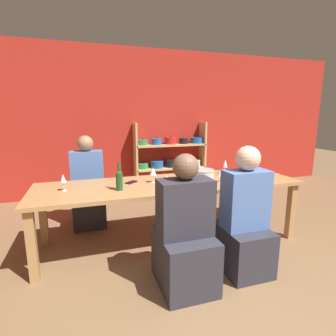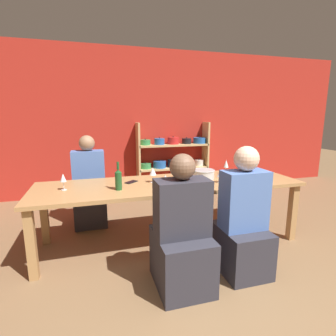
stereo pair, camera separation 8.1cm
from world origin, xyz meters
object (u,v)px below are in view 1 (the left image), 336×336
Objects in this scene: wine_glass_white_b at (225,164)px; person_near_b at (185,240)px; wine_glass_empty_b at (220,173)px; wine_glass_white_a at (63,179)px; wine_bottle_green at (119,179)px; person_far_a at (88,193)px; cell_phone at (131,182)px; dining_table at (171,188)px; wine_glass_empty_c at (187,176)px; shelf_unit at (170,163)px; wine_glass_red_a at (153,172)px; wine_glass_empty_a at (166,180)px; person_near_a at (244,226)px; mixing_bowl at (203,173)px.

person_near_b is at bearing -133.32° from wine_glass_white_b.
wine_glass_empty_b is 0.45m from wine_glass_white_b.
wine_glass_white_a is at bearing 140.52° from person_near_b.
person_far_a is (-0.31, 0.96, -0.40)m from wine_bottle_green.
wine_glass_empty_b is 1.03m from cell_phone.
dining_table is 2.45× the size of person_far_a.
person_near_b is (0.77, -1.64, -0.02)m from person_far_a.
wine_glass_empty_c is (0.10, -0.24, 0.19)m from dining_table.
cell_phone is at bearing -120.17° from shelf_unit.
wine_glass_red_a is 0.96m from wine_glass_white_a.
wine_glass_empty_a is at bearing -18.97° from wine_glass_white_a.
wine_glass_white_a is at bearing 73.62° from person_far_a.
dining_table is 0.87m from wine_glass_white_b.
wine_glass_empty_b is 0.83× the size of wine_glass_empty_c.
cell_phone is 0.13× the size of person_near_a.
person_near_b is (-0.24, -0.58, -0.42)m from wine_glass_empty_c.
wine_glass_empty_b is 0.72m from person_near_a.
person_near_a reaches higher than wine_glass_empty_c.
wine_glass_white_a is 1.98m from wine_glass_white_b.
wine_glass_empty_b is 0.83× the size of wine_glass_white_a.
mixing_bowl is 0.74m from wine_glass_empty_a.
person_near_a is at bearing -93.79° from shelf_unit.
shelf_unit reaches higher than person_near_a.
person_near_b is at bearing -112.74° from wine_glass_empty_c.
wine_glass_red_a is at bearing -16.15° from cell_phone.
person_near_a is 2.12m from person_far_a.
mixing_bowl is at bearing 34.51° from wine_glass_empty_a.
wine_glass_empty_a and wine_glass_empty_c have the same top height.
wine_glass_empty_b is (1.15, -0.02, -0.01)m from wine_bottle_green.
wine_glass_empty_c reaches higher than mixing_bowl.
wine_glass_white_b is (1.01, 0.15, 0.01)m from wine_glass_red_a.
wine_glass_white_a is at bearing 164.80° from wine_bottle_green.
shelf_unit is 8.10× the size of wine_glass_red_a.
mixing_bowl is at bearing 42.93° from wine_glass_empty_c.
mixing_bowl is 1.14m from person_near_b.
wine_glass_empty_a is at bearing -84.47° from wine_glass_red_a.
dining_table is 0.93m from person_near_a.
wine_glass_empty_a is at bearing -23.35° from wine_bottle_green.
shelf_unit reaches higher than wine_glass_white_a.
wine_bottle_green reaches higher than mixing_bowl.
wine_glass_white_a reaches higher than cell_phone.
person_near_b reaches higher than wine_glass_empty_a.
dining_table is 0.33m from wine_glass_empty_c.
wine_glass_empty_a is 1.00× the size of wine_glass_red_a.
wine_glass_empty_b is 0.78m from wine_glass_red_a.
dining_table is at bearing 64.88° from wine_glass_empty_a.
person_near_a is at bearing -30.31° from wine_bottle_green.
wine_bottle_green reaches higher than wine_glass_empty_a.
wine_glass_white_a is at bearing -170.75° from cell_phone.
person_near_b is (0.05, -0.88, -0.43)m from wine_glass_red_a.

